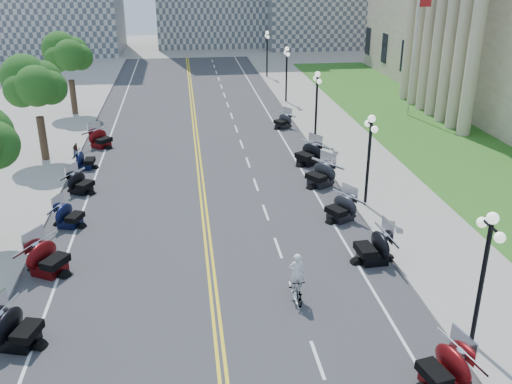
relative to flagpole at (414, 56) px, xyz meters
name	(u,v)px	position (x,y,z in m)	size (l,w,h in m)	color
ground	(209,252)	(-18.00, -22.00, -5.00)	(160.00, 160.00, 0.00)	gray
road	(200,175)	(-18.00, -12.00, -5.00)	(16.00, 90.00, 0.01)	#333335
centerline_yellow_a	(198,175)	(-18.12, -12.00, -4.99)	(0.12, 90.00, 0.00)	yellow
centerline_yellow_b	(202,175)	(-17.88, -12.00, -4.99)	(0.12, 90.00, 0.00)	yellow
edge_line_north	(302,171)	(-11.60, -12.00, -4.99)	(0.12, 90.00, 0.00)	white
edge_line_south	(94,180)	(-24.40, -12.00, -4.99)	(0.12, 90.00, 0.00)	white
lane_dash_4	(317,360)	(-14.80, -30.00, -4.99)	(0.12, 2.00, 0.00)	white
lane_dash_5	(295,295)	(-14.80, -26.00, -4.99)	(0.12, 2.00, 0.00)	white
lane_dash_6	(278,248)	(-14.80, -22.00, -4.99)	(0.12, 2.00, 0.00)	white
lane_dash_7	(266,212)	(-14.80, -18.00, -4.99)	(0.12, 2.00, 0.00)	white
lane_dash_8	(256,185)	(-14.80, -14.00, -4.99)	(0.12, 2.00, 0.00)	white
lane_dash_9	(248,162)	(-14.80, -10.00, -4.99)	(0.12, 2.00, 0.00)	white
lane_dash_10	(242,144)	(-14.80, -6.00, -4.99)	(0.12, 2.00, 0.00)	white
lane_dash_11	(236,129)	(-14.80, -2.00, -4.99)	(0.12, 2.00, 0.00)	white
lane_dash_12	(232,116)	(-14.80, 2.00, -4.99)	(0.12, 2.00, 0.00)	white
lane_dash_13	(228,105)	(-14.80, 6.00, -4.99)	(0.12, 2.00, 0.00)	white
lane_dash_14	(224,95)	(-14.80, 10.00, -4.99)	(0.12, 2.00, 0.00)	white
lane_dash_15	(221,86)	(-14.80, 14.00, -4.99)	(0.12, 2.00, 0.00)	white
lane_dash_16	(219,79)	(-14.80, 18.00, -4.99)	(0.12, 2.00, 0.00)	white
lane_dash_17	(216,72)	(-14.80, 22.00, -4.99)	(0.12, 2.00, 0.00)	white
lane_dash_18	(214,66)	(-14.80, 26.00, -4.99)	(0.12, 2.00, 0.00)	white
lane_dash_19	(212,61)	(-14.80, 30.00, -4.99)	(0.12, 2.00, 0.00)	white
sidewalk_north	(365,167)	(-7.50, -12.00, -4.92)	(5.00, 90.00, 0.15)	#9E9991
sidewalk_south	(23,182)	(-28.50, -12.00, -4.92)	(5.00, 90.00, 0.15)	#9E9991
lawn	(420,129)	(-0.50, -4.00, -4.95)	(9.00, 60.00, 0.10)	#356023
street_lamp_1	(482,282)	(-9.40, -30.00, -2.40)	(0.50, 1.20, 4.90)	black
street_lamp_2	(368,162)	(-9.40, -18.00, -2.40)	(0.50, 1.20, 4.90)	black
street_lamp_3	(316,106)	(-9.40, -6.00, -2.40)	(0.50, 1.20, 4.90)	black
street_lamp_4	(286,75)	(-9.40, 6.00, -2.40)	(0.50, 1.20, 4.90)	black
street_lamp_5	(267,54)	(-9.40, 18.00, -2.40)	(0.50, 1.20, 4.90)	black
flagpole	(414,56)	(0.00, 0.00, 0.00)	(1.10, 0.20, 10.00)	silver
tree_3	(36,90)	(-28.00, -8.00, -0.25)	(4.80, 4.80, 9.20)	#235619
tree_4	(69,59)	(-28.00, 4.00, -0.25)	(4.80, 4.80, 9.20)	#235619
motorcycle_n_3	(444,367)	(-11.23, -31.73, -4.26)	(2.12, 2.12, 1.48)	#590A0C
motorcycle_n_5	(373,246)	(-10.89, -23.77, -4.23)	(2.20, 2.20, 1.54)	black
motorcycle_n_6	(341,207)	(-11.14, -19.36, -4.29)	(2.03, 2.03, 1.42)	black
motorcycle_n_7	(320,173)	(-11.07, -14.60, -4.23)	(2.21, 2.21, 1.55)	black
motorcycle_n_8	(308,153)	(-10.96, -10.81, -4.23)	(2.19, 2.19, 1.53)	black
motorcycle_n_10	(283,120)	(-11.14, -2.20, -4.37)	(1.80, 1.80, 1.26)	black
motorcycle_s_4	(17,327)	(-24.85, -27.89, -4.24)	(2.16, 2.16, 1.51)	black
motorcycle_s_5	(48,257)	(-24.81, -22.96, -4.22)	(2.22, 2.22, 1.56)	#590A0C
motorcycle_s_6	(69,214)	(-24.73, -18.35, -4.35)	(1.87, 1.87, 1.31)	black
motorcycle_s_7	(81,182)	(-24.83, -13.92, -4.34)	(1.90, 1.90, 1.33)	black
motorcycle_s_8	(85,159)	(-25.20, -9.80, -4.36)	(1.82, 1.82, 1.28)	black
motorcycle_s_9	(101,138)	(-24.73, -5.40, -4.29)	(2.02, 2.02, 1.41)	#590A0C
bicycle	(296,288)	(-14.82, -26.33, -4.48)	(0.49, 1.73, 1.04)	#A51414
cyclist_rider	(297,257)	(-14.82, -26.33, -3.12)	(0.61, 0.40, 1.68)	silver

